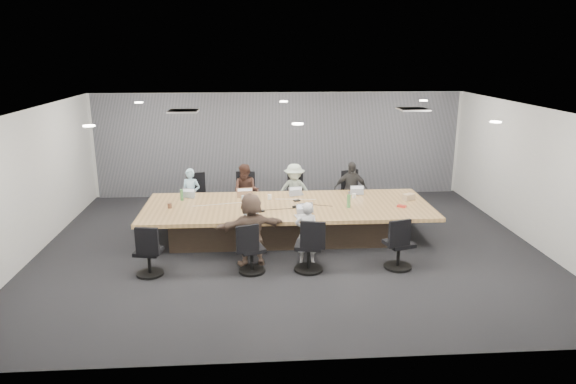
{
  "coord_description": "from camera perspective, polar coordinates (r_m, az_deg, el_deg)",
  "views": [
    {
      "loc": [
        -0.7,
        -9.8,
        3.89
      ],
      "look_at": [
        0.0,
        0.4,
        1.05
      ],
      "focal_mm": 32.0,
      "sensor_mm": 36.0,
      "label": 1
    }
  ],
  "objects": [
    {
      "name": "ceiling",
      "position": [
        9.88,
        0.16,
        9.2
      ],
      "size": [
        10.0,
        8.0,
        0.0
      ],
      "primitive_type": "cube",
      "color": "white",
      "rests_on": "wall_back"
    },
    {
      "name": "stapler",
      "position": [
        10.57,
        0.86,
        -1.65
      ],
      "size": [
        0.15,
        0.08,
        0.05
      ],
      "primitive_type": "cube",
      "rotation": [
        0.0,
        0.0,
        0.34
      ],
      "color": "black",
      "rests_on": "conference_table"
    },
    {
      "name": "laptop_3",
      "position": [
        11.76,
        7.48,
        -0.1
      ],
      "size": [
        0.31,
        0.22,
        0.02
      ],
      "primitive_type": "cube",
      "rotation": [
        0.0,
        0.0,
        3.1
      ],
      "color": "#B2B2B7",
      "rests_on": "conference_table"
    },
    {
      "name": "curtain",
      "position": [
        13.96,
        -1.0,
        5.25
      ],
      "size": [
        9.8,
        0.04,
        2.8
      ],
      "primitive_type": "cube",
      "color": "slate",
      "rests_on": "ground"
    },
    {
      "name": "bottle_green_left",
      "position": [
        11.32,
        -11.72,
        -0.32
      ],
      "size": [
        0.09,
        0.09,
        0.24
      ],
      "primitive_type": "cylinder",
      "rotation": [
        0.0,
        0.0,
        -0.33
      ],
      "color": "#458648",
      "rests_on": "conference_table"
    },
    {
      "name": "chair_2",
      "position": [
        12.54,
        0.57,
        -0.79
      ],
      "size": [
        0.63,
        0.63,
        0.73
      ],
      "primitive_type": null,
      "rotation": [
        0.0,
        0.0,
        3.47
      ],
      "color": "black",
      "rests_on": "ground"
    },
    {
      "name": "chair_5",
      "position": [
        9.29,
        -4.06,
        -6.76
      ],
      "size": [
        0.63,
        0.63,
        0.75
      ],
      "primitive_type": null,
      "rotation": [
        0.0,
        0.0,
        0.3
      ],
      "color": "black",
      "rests_on": "ground"
    },
    {
      "name": "cup_white_near",
      "position": [
        11.37,
        7.34,
        -0.42
      ],
      "size": [
        0.1,
        0.1,
        0.1
      ],
      "primitive_type": "cylinder",
      "rotation": [
        0.0,
        0.0,
        0.31
      ],
      "color": "white",
      "rests_on": "conference_table"
    },
    {
      "name": "chair_0",
      "position": [
        12.58,
        -10.5,
        -0.79
      ],
      "size": [
        0.7,
        0.7,
        0.83
      ],
      "primitive_type": null,
      "rotation": [
        0.0,
        0.0,
        3.45
      ],
      "color": "black",
      "rests_on": "ground"
    },
    {
      "name": "laptop_2",
      "position": [
        11.57,
        0.92,
        -0.22
      ],
      "size": [
        0.33,
        0.26,
        0.02
      ],
      "primitive_type": "cube",
      "rotation": [
        0.0,
        0.0,
        3.33
      ],
      "color": "#B2B2B7",
      "rests_on": "conference_table"
    },
    {
      "name": "floor",
      "position": [
        10.56,
        0.15,
        -6.08
      ],
      "size": [
        10.0,
        8.0,
        0.0
      ],
      "primitive_type": "cube",
      "color": "black",
      "rests_on": "ground"
    },
    {
      "name": "chair_3",
      "position": [
        12.7,
        6.64,
        -0.44
      ],
      "size": [
        0.73,
        0.73,
        0.84
      ],
      "primitive_type": null,
      "rotation": [
        0.0,
        0.0,
        3.49
      ],
      "color": "black",
      "rests_on": "ground"
    },
    {
      "name": "cup_white_far",
      "position": [
        11.19,
        -2.07,
        -0.56
      ],
      "size": [
        0.1,
        0.1,
        0.11
      ],
      "primitive_type": "cylinder",
      "rotation": [
        0.0,
        0.0,
        -0.15
      ],
      "color": "white",
      "rests_on": "conference_table"
    },
    {
      "name": "mug_brown",
      "position": [
        10.84,
        -13.01,
        -1.48
      ],
      "size": [
        0.11,
        0.11,
        0.11
      ],
      "primitive_type": "cylinder",
      "rotation": [
        0.0,
        0.0,
        -0.25
      ],
      "color": "brown",
      "rests_on": "conference_table"
    },
    {
      "name": "mic_right",
      "position": [
        11.06,
        0.99,
        -0.95
      ],
      "size": [
        0.16,
        0.13,
        0.03
      ],
      "primitive_type": "cube",
      "rotation": [
        0.0,
        0.0,
        0.34
      ],
      "color": "black",
      "rests_on": "conference_table"
    },
    {
      "name": "wall_left",
      "position": [
        10.98,
        -26.85,
        0.72
      ],
      "size": [
        0.0,
        8.0,
        2.8
      ],
      "primitive_type": "cube",
      "rotation": [
        1.57,
        0.0,
        1.57
      ],
      "color": "beige",
      "rests_on": "ground"
    },
    {
      "name": "chair_4",
      "position": [
        9.48,
        -15.21,
        -6.82
      ],
      "size": [
        0.58,
        0.58,
        0.75
      ],
      "primitive_type": null,
      "rotation": [
        0.0,
        0.0,
        -0.17
      ],
      "color": "black",
      "rests_on": "ground"
    },
    {
      "name": "laptop_6",
      "position": [
        10.05,
        1.78,
        -2.69
      ],
      "size": [
        0.39,
        0.3,
        0.02
      ],
      "primitive_type": "cube",
      "rotation": [
        0.0,
        0.0,
        0.2
      ],
      "color": "#B2B2B7",
      "rests_on": "conference_table"
    },
    {
      "name": "laptop_5",
      "position": [
        10.0,
        -4.1,
        -2.81
      ],
      "size": [
        0.3,
        0.21,
        0.02
      ],
      "primitive_type": "cube",
      "rotation": [
        0.0,
        0.0,
        -0.02
      ],
      "color": "#B2B2B7",
      "rests_on": "conference_table"
    },
    {
      "name": "wall_back",
      "position": [
        14.04,
        -1.02,
        5.31
      ],
      "size": [
        10.0,
        0.0,
        2.8
      ],
      "primitive_type": "cube",
      "rotation": [
        1.57,
        0.0,
        0.0
      ],
      "color": "beige",
      "rests_on": "ground"
    },
    {
      "name": "wall_front",
      "position": [
        6.35,
        2.76,
        -7.59
      ],
      "size": [
        10.0,
        0.0,
        2.8
      ],
      "primitive_type": "cube",
      "rotation": [
        -1.57,
        0.0,
        0.0
      ],
      "color": "beige",
      "rests_on": "ground"
    },
    {
      "name": "chair_6",
      "position": [
        9.32,
        2.31,
        -6.39
      ],
      "size": [
        0.66,
        0.66,
        0.82
      ],
      "primitive_type": null,
      "rotation": [
        0.0,
        0.0,
        -0.21
      ],
      "color": "black",
      "rests_on": "ground"
    },
    {
      "name": "person_0",
      "position": [
        12.19,
        -10.72,
        -0.31
      ],
      "size": [
        0.51,
        0.4,
        1.24
      ],
      "primitive_type": "imported",
      "rotation": [
        0.0,
        0.0,
        6.04
      ],
      "color": "#9FCFEB",
      "rests_on": "ground"
    },
    {
      "name": "laptop_1",
      "position": [
        11.53,
        -4.7,
        -0.33
      ],
      "size": [
        0.37,
        0.28,
        0.02
      ],
      "primitive_type": "cube",
      "rotation": [
        0.0,
        0.0,
        3.25
      ],
      "color": "#8C6647",
      "rests_on": "conference_table"
    },
    {
      "name": "chair_7",
      "position": [
        9.64,
        12.2,
        -6.06
      ],
      "size": [
        0.67,
        0.67,
        0.8
      ],
      "primitive_type": null,
      "rotation": [
        0.0,
        0.0,
        0.29
      ],
      "color": "black",
      "rests_on": "ground"
    },
    {
      "name": "bottle_clear",
      "position": [
        10.7,
        -4.99,
        -1.0
      ],
      "size": [
        0.07,
        0.07,
        0.23
      ],
      "primitive_type": "cylinder",
      "rotation": [
        0.0,
        0.0,
        0.03
      ],
      "color": "silver",
      "rests_on": "conference_table"
    },
    {
      "name": "person_6",
      "position": [
        9.58,
        2.1,
        -4.57
      ],
      "size": [
        0.48,
        0.35,
        1.2
      ],
      "primitive_type": "imported",
      "rotation": [
        0.0,
        0.0,
        2.99
      ],
      "color": "silver",
      "rests_on": "ground"
    },
    {
      "name": "canvas_bag",
      "position": [
        11.44,
        13.25,
        -0.53
      ],
      "size": [
        0.29,
        0.24,
        0.13
      ],
      "primitive_type": "cube",
      "rotation": [
        0.0,
        0.0,
        0.47
      ],
      "color": "tan",
      "rests_on": "conference_table"
    },
    {
      "name": "person_3",
      "position": [
        12.3,
        6.97,
        0.27
      ],
      "size": [
        0.83,
        0.44,
        1.35
      ],
      "primitive_type": "imported",
      "rotation": [
        0.0,
        0.0,
        6.14
      ],
      "color": "#2D2D2E",
      "rests_on": "ground"
    },
    {
      "name": "chair_1",
      "position": [
        12.49,
        -4.63,
        -0.65
      ],
      "size": [
        0.61,
        0.61,
        0.84
      ],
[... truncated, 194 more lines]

